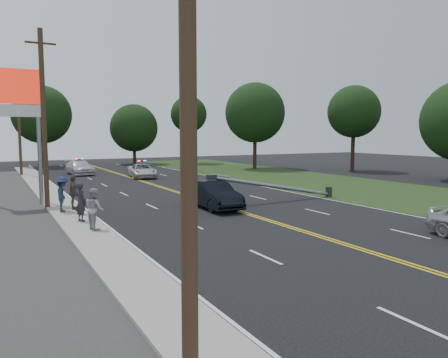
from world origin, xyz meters
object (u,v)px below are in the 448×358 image
crashed_sedan (214,195)px  bystander_d (73,192)px  traffic_signal (195,134)px  utility_pole_far (19,125)px  pylon_sign (15,104)px  bystander_c (62,194)px  emergency_b (79,167)px  utility_pole_near (188,82)px  bystander_b (94,209)px  bystander_a (81,202)px  emergency_a (142,171)px  fallen_streetlight (281,187)px  utility_pole_mid (44,119)px

crashed_sedan → bystander_d: size_ratio=2.53×
traffic_signal → utility_pole_far: 17.97m
utility_pole_far → pylon_sign: bearing=-93.7°
utility_pole_far → bystander_c: bearing=-88.7°
emergency_b → crashed_sedan: bearing=-87.7°
utility_pole_near → bystander_b: size_ratio=5.53×
utility_pole_near → bystander_b: bearing=84.9°
bystander_a → utility_pole_near: bearing=155.3°
emergency_a → fallen_streetlight: bearing=-73.3°
pylon_sign → utility_pole_near: size_ratio=0.80×
fallen_streetlight → crashed_sedan: bearing=-176.5°
traffic_signal → bystander_d: 25.62m
utility_pole_near → bystander_c: 18.34m
fallen_streetlight → emergency_a: bearing=99.8°
pylon_sign → bystander_d: 6.55m
crashed_sedan → bystander_a: (-7.48, -0.82, 0.26)m
crashed_sedan → bystander_d: bearing=160.5°
crashed_sedan → bystander_d: bystander_d is taller
utility_pole_far → bystander_c: 24.46m
crashed_sedan → emergency_a: 18.86m
emergency_b → bystander_b: 28.22m
utility_pole_far → emergency_a: bearing=-36.4°
pylon_sign → emergency_a: bearing=47.4°
bystander_a → bystander_c: size_ratio=0.98×
fallen_streetlight → bystander_d: size_ratio=4.97×
emergency_a → pylon_sign: bearing=-125.7°
utility_pole_near → utility_pole_mid: bearing=90.0°
utility_pole_near → bystander_a: size_ratio=5.42×
crashed_sedan → emergency_b: 25.20m
crashed_sedan → bystander_d: 7.76m
bystander_d → fallen_streetlight: bearing=-92.5°
utility_pole_near → fallen_streetlight: bearing=50.1°
pylon_sign → traffic_signal: size_ratio=1.13×
traffic_signal → bystander_b: bearing=-123.0°
traffic_signal → bystander_a: size_ratio=3.82×
utility_pole_far → emergency_b: size_ratio=1.93×
utility_pole_mid → crashed_sedan: bearing=-27.1°
traffic_signal → bystander_b: 30.18m
utility_pole_mid → bystander_d: (1.18, -1.51, -4.02)m
pylon_sign → bystander_a: size_ratio=4.33×
fallen_streetlight → utility_pole_near: size_ratio=0.94×
utility_pole_mid → emergency_b: utility_pole_mid is taller
bystander_b → fallen_streetlight: bearing=-86.5°
bystander_a → emergency_b: bearing=-31.0°
bystander_a → bystander_d: size_ratio=0.98×
utility_pole_near → crashed_sedan: bearing=61.8°
utility_pole_mid → bystander_a: bearing=-79.6°
crashed_sedan → emergency_a: bearing=86.2°
traffic_signal → fallen_streetlight: 22.62m
emergency_b → fallen_streetlight: bearing=-76.7°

